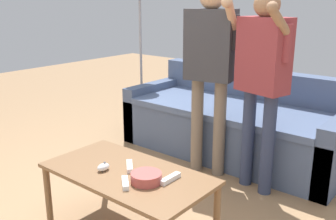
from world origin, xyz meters
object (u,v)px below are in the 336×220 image
coffee_table (127,179)px  game_remote_wand_near (130,166)px  player_center (210,59)px  player_right (262,70)px  game_remote_wand_spare (170,179)px  couch (236,124)px  snack_bowl (146,178)px  game_remote_nunchuk (103,167)px  game_remote_wand_far (125,183)px

coffee_table → game_remote_wand_near: 0.08m
player_center → player_right: (0.48, -0.01, -0.03)m
game_remote_wand_near → game_remote_wand_spare: bearing=5.4°
coffee_table → player_right: player_right is taller
couch → game_remote_wand_spare: bearing=-73.6°
snack_bowl → game_remote_wand_spare: (0.10, 0.10, -0.01)m
player_center → game_remote_wand_spare: (0.44, -1.06, -0.55)m
coffee_table → game_remote_nunchuk: bearing=-146.7°
player_right → game_remote_wand_spare: (-0.04, -1.05, -0.51)m
player_center → game_remote_wand_spare: 1.27m
game_remote_nunchuk → game_remote_wand_spare: game_remote_nunchuk is taller
player_center → player_right: bearing=-1.2°
player_right → snack_bowl: bearing=-97.0°
coffee_table → player_center: bearing=97.3°
couch → snack_bowl: 1.80m
player_center → game_remote_wand_near: size_ratio=11.71×
couch → game_remote_nunchuk: couch is taller
player_right → game_remote_wand_near: size_ratio=11.31×
game_remote_wand_near → game_remote_wand_far: (0.15, -0.18, 0.00)m
couch → snack_bowl: size_ratio=11.72×
game_remote_wand_far → player_center: bearing=101.9°
game_remote_nunchuk → player_center: bearing=90.8°
coffee_table → game_remote_nunchuk: game_remote_nunchuk is taller
coffee_table → game_remote_wand_far: bearing=-48.0°
snack_bowl → player_right: size_ratio=0.12×
couch → game_remote_wand_near: bearing=-84.2°
coffee_table → player_center: size_ratio=0.68×
coffee_table → snack_bowl: 0.21m
player_right → game_remote_wand_spare: bearing=-92.4°
game_remote_wand_near → game_remote_wand_spare: 0.31m
coffee_table → player_right: bearing=73.5°
couch → game_remote_wand_far: size_ratio=16.41×
game_remote_wand_near → player_right: bearing=71.8°
player_center → snack_bowl: bearing=-73.8°
game_remote_nunchuk → player_center: size_ratio=0.05×
couch → coffee_table: bearing=-83.6°
game_remote_nunchuk → game_remote_wand_far: (0.25, -0.05, -0.01)m
coffee_table → game_remote_nunchuk: (-0.13, -0.08, 0.08)m
game_remote_nunchuk → game_remote_wand_near: (0.11, 0.13, -0.01)m
snack_bowl → couch: bearing=102.4°
player_right → game_remote_wand_near: bearing=-108.2°
coffee_table → game_remote_wand_far: 0.20m
snack_bowl → player_center: player_center is taller
coffee_table → snack_bowl: (0.19, -0.03, 0.08)m
player_center → game_remote_wand_far: (0.27, -1.28, -0.55)m
couch → game_remote_wand_far: couch is taller
snack_bowl → game_remote_nunchuk: snack_bowl is taller
snack_bowl → player_center: bearing=106.2°
game_remote_wand_near → game_remote_wand_far: same height
player_center → player_right: 0.48m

